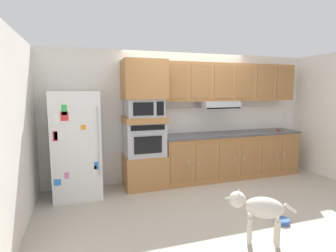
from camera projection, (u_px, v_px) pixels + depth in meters
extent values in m
plane|color=#B2A899|center=(208.00, 195.00, 4.59)|extent=(9.60, 9.60, 0.00)
cube|color=silver|center=(185.00, 116.00, 5.47)|extent=(6.20, 0.12, 2.50)
cube|color=silver|center=(19.00, 130.00, 3.56)|extent=(0.12, 7.10, 2.50)
cube|color=white|center=(77.00, 144.00, 4.46)|extent=(0.76, 0.70, 1.76)
cylinder|color=silver|center=(98.00, 141.00, 4.20)|extent=(0.02, 0.02, 1.10)
cube|color=white|center=(58.00, 136.00, 4.03)|extent=(0.12, 0.01, 0.12)
cube|color=white|center=(56.00, 119.00, 3.98)|extent=(0.08, 0.01, 0.15)
cube|color=#337FDB|center=(96.00, 166.00, 4.26)|extent=(0.07, 0.01, 0.12)
cube|color=green|center=(64.00, 110.00, 4.00)|extent=(0.08, 0.01, 0.15)
cube|color=pink|center=(67.00, 176.00, 4.14)|extent=(0.06, 0.01, 0.10)
cube|color=red|center=(64.00, 116.00, 4.02)|extent=(0.11, 0.01, 0.14)
cube|color=white|center=(95.00, 171.00, 4.26)|extent=(0.06, 0.01, 0.16)
cube|color=orange|center=(83.00, 127.00, 4.12)|extent=(0.07, 0.01, 0.08)
cube|color=red|center=(55.00, 136.00, 4.01)|extent=(0.07, 0.01, 0.15)
cube|color=#337FDB|center=(57.00, 182.00, 4.11)|extent=(0.10, 0.01, 0.10)
cube|color=#A8703D|center=(145.00, 171.00, 4.97)|extent=(0.74, 0.62, 0.60)
cube|color=#A8AAAF|center=(144.00, 139.00, 4.89)|extent=(0.70, 0.58, 0.60)
cube|color=black|center=(148.00, 145.00, 4.62)|extent=(0.49, 0.01, 0.30)
cube|color=black|center=(148.00, 128.00, 4.58)|extent=(0.60, 0.01, 0.09)
cylinder|color=#A8AAAF|center=(148.00, 134.00, 4.57)|extent=(0.56, 0.02, 0.02)
cube|color=#A8703D|center=(144.00, 119.00, 4.84)|extent=(0.74, 0.62, 0.10)
cube|color=#A8AAAF|center=(144.00, 108.00, 4.81)|extent=(0.64, 0.53, 0.32)
cube|color=black|center=(143.00, 109.00, 4.53)|extent=(0.35, 0.01, 0.22)
cube|color=black|center=(160.00, 109.00, 4.63)|extent=(0.13, 0.01, 0.24)
cube|color=#A8703D|center=(144.00, 80.00, 4.75)|extent=(0.74, 0.62, 0.68)
cube|color=#A8703D|center=(231.00, 156.00, 5.51)|extent=(2.89, 0.60, 0.88)
cube|color=#9A6738|center=(181.00, 164.00, 4.85)|extent=(0.40, 0.01, 0.70)
cylinder|color=#BCBCC1|center=(189.00, 163.00, 4.88)|extent=(0.01, 0.01, 0.12)
cube|color=#9A6738|center=(206.00, 162.00, 5.00)|extent=(0.40, 0.01, 0.70)
cylinder|color=#BCBCC1|center=(199.00, 162.00, 4.94)|extent=(0.01, 0.01, 0.12)
cube|color=#9A6738|center=(229.00, 159.00, 5.14)|extent=(0.40, 0.01, 0.70)
cylinder|color=#BCBCC1|center=(236.00, 159.00, 5.17)|extent=(0.01, 0.01, 0.12)
cube|color=#9A6738|center=(250.00, 157.00, 5.29)|extent=(0.40, 0.01, 0.70)
cylinder|color=#BCBCC1|center=(244.00, 158.00, 5.23)|extent=(0.01, 0.01, 0.12)
cube|color=#9A6738|center=(270.00, 156.00, 5.44)|extent=(0.40, 0.01, 0.70)
cylinder|color=#BCBCC1|center=(277.00, 155.00, 5.47)|extent=(0.01, 0.01, 0.12)
cube|color=#9A6738|center=(290.00, 154.00, 5.59)|extent=(0.40, 0.01, 0.70)
cylinder|color=#BCBCC1|center=(285.00, 155.00, 5.53)|extent=(0.01, 0.01, 0.12)
cube|color=#4C4C51|center=(232.00, 134.00, 5.45)|extent=(2.93, 0.64, 0.04)
cube|color=white|center=(225.00, 119.00, 5.68)|extent=(2.93, 0.02, 0.50)
cube|color=#A8703D|center=(230.00, 82.00, 5.43)|extent=(2.89, 0.34, 0.74)
cube|color=#A8AAAF|center=(218.00, 105.00, 5.33)|extent=(0.76, 0.48, 0.14)
cube|color=black|center=(223.00, 108.00, 5.13)|extent=(0.72, 0.04, 0.02)
cube|color=#9A6738|center=(177.00, 82.00, 4.89)|extent=(0.40, 0.01, 0.63)
cube|color=#9A6738|center=(201.00, 82.00, 5.04)|extent=(0.40, 0.01, 0.63)
cube|color=#9A6738|center=(224.00, 82.00, 5.19)|extent=(0.40, 0.01, 0.63)
cube|color=#9A6738|center=(245.00, 82.00, 5.34)|extent=(0.40, 0.01, 0.63)
cube|color=#9A6738|center=(266.00, 82.00, 5.49)|extent=(0.40, 0.01, 0.63)
cube|color=#9A6738|center=(285.00, 83.00, 5.64)|extent=(0.40, 0.01, 0.63)
cylinder|color=red|center=(278.00, 130.00, 5.66)|extent=(0.04, 0.10, 0.03)
cylinder|color=silver|center=(282.00, 130.00, 5.71)|extent=(0.02, 0.12, 0.01)
ellipsoid|color=beige|center=(264.00, 208.00, 3.09)|extent=(0.50, 0.44, 0.24)
sphere|color=beige|center=(237.00, 199.00, 3.16)|extent=(0.19, 0.19, 0.19)
ellipsoid|color=gray|center=(229.00, 200.00, 3.19)|extent=(0.13, 0.12, 0.07)
cone|color=beige|center=(239.00, 195.00, 3.08)|extent=(0.05, 0.05, 0.06)
cone|color=beige|center=(239.00, 191.00, 3.21)|extent=(0.05, 0.05, 0.06)
cylinder|color=beige|center=(290.00, 208.00, 3.02)|extent=(0.13, 0.10, 0.11)
cylinder|color=beige|center=(250.00, 231.00, 3.11)|extent=(0.05, 0.05, 0.31)
cylinder|color=beige|center=(249.00, 226.00, 3.23)|extent=(0.05, 0.05, 0.31)
cylinder|color=beige|center=(278.00, 235.00, 3.03)|extent=(0.05, 0.05, 0.31)
cylinder|color=beige|center=(276.00, 229.00, 3.16)|extent=(0.05, 0.05, 0.31)
cylinder|color=#3359A5|center=(282.00, 221.00, 3.62)|extent=(0.20, 0.20, 0.06)
cylinder|color=brown|center=(282.00, 220.00, 3.61)|extent=(0.15, 0.15, 0.03)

